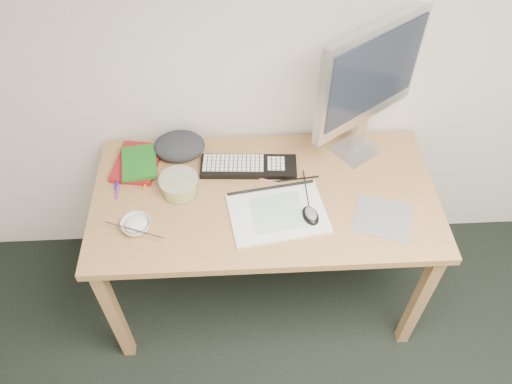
% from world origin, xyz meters
% --- Properties ---
extents(desk, '(1.40, 0.70, 0.75)m').
position_xyz_m(desk, '(-0.34, 1.43, 0.67)').
color(desk, '#AE7E4F').
rests_on(desk, ground).
extents(mousepad, '(0.27, 0.26, 0.00)m').
position_xyz_m(mousepad, '(0.12, 1.29, 0.75)').
color(mousepad, gray).
rests_on(mousepad, desk).
extents(sketchpad, '(0.41, 0.32, 0.01)m').
position_xyz_m(sketchpad, '(-0.29, 1.33, 0.76)').
color(sketchpad, white).
rests_on(sketchpad, desk).
extents(keyboard, '(0.41, 0.15, 0.02)m').
position_xyz_m(keyboard, '(-0.40, 1.58, 0.76)').
color(keyboard, black).
rests_on(keyboard, desk).
extents(monitor, '(0.46, 0.34, 0.62)m').
position_xyz_m(monitor, '(0.08, 1.67, 1.14)').
color(monitor, silver).
rests_on(monitor, desk).
extents(mouse, '(0.08, 0.11, 0.03)m').
position_xyz_m(mouse, '(-0.17, 1.30, 0.78)').
color(mouse, black).
rests_on(mouse, sketchpad).
extents(rice_bowl, '(0.14, 0.14, 0.04)m').
position_xyz_m(rice_bowl, '(-0.84, 1.29, 0.77)').
color(rice_bowl, white).
rests_on(rice_bowl, desk).
extents(chopsticks, '(0.24, 0.11, 0.02)m').
position_xyz_m(chopsticks, '(-0.84, 1.25, 0.79)').
color(chopsticks, silver).
rests_on(chopsticks, rice_bowl).
extents(fruit_tub, '(0.17, 0.17, 0.08)m').
position_xyz_m(fruit_tub, '(-0.68, 1.46, 0.79)').
color(fruit_tub, '#E3D150').
rests_on(fruit_tub, desk).
extents(book_red, '(0.21, 0.26, 0.02)m').
position_xyz_m(book_red, '(-0.87, 1.63, 0.76)').
color(book_red, maroon).
rests_on(book_red, desk).
extents(book_green, '(0.17, 0.21, 0.02)m').
position_xyz_m(book_green, '(-0.86, 1.61, 0.78)').
color(book_green, '#1A6A1B').
rests_on(book_green, book_red).
extents(cloth_lump, '(0.21, 0.19, 0.08)m').
position_xyz_m(cloth_lump, '(-0.69, 1.69, 0.79)').
color(cloth_lump, '#272C2F').
rests_on(cloth_lump, desk).
extents(pencil_pink, '(0.18, 0.08, 0.01)m').
position_xyz_m(pencil_pink, '(-0.36, 1.52, 0.75)').
color(pencil_pink, pink).
rests_on(pencil_pink, desk).
extents(pencil_tan, '(0.15, 0.13, 0.01)m').
position_xyz_m(pencil_tan, '(-0.30, 1.42, 0.75)').
color(pencil_tan, tan).
rests_on(pencil_tan, desk).
extents(pencil_black, '(0.19, 0.03, 0.01)m').
position_xyz_m(pencil_black, '(-0.20, 1.51, 0.75)').
color(pencil_black, black).
rests_on(pencil_black, desk).
extents(marker_blue, '(0.01, 0.14, 0.01)m').
position_xyz_m(marker_blue, '(-0.94, 1.55, 0.76)').
color(marker_blue, '#211EA5').
rests_on(marker_blue, desk).
extents(marker_orange, '(0.04, 0.13, 0.01)m').
position_xyz_m(marker_orange, '(-0.81, 1.54, 0.76)').
color(marker_orange, orange).
rests_on(marker_orange, desk).
extents(marker_purple, '(0.02, 0.12, 0.01)m').
position_xyz_m(marker_purple, '(-0.94, 1.50, 0.76)').
color(marker_purple, '#7E268B').
rests_on(marker_purple, desk).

